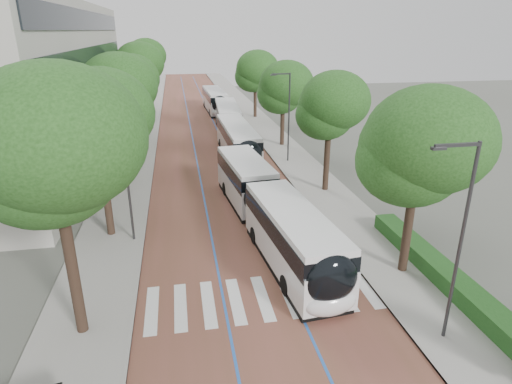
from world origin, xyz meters
TOP-DOWN VIEW (x-y plane):
  - ground at (0.00, 0.00)m, footprint 160.00×160.00m
  - road at (0.00, 40.00)m, footprint 11.00×140.00m
  - sidewalk_left at (-7.50, 40.00)m, footprint 4.00×140.00m
  - sidewalk_right at (7.50, 40.00)m, footprint 4.00×140.00m
  - kerb_left at (-5.60, 40.00)m, footprint 0.20×140.00m
  - kerb_right at (5.60, 40.00)m, footprint 0.20×140.00m
  - zebra_crossing at (0.20, 1.00)m, footprint 10.55×3.60m
  - lane_line_left at (-1.60, 40.00)m, footprint 0.12×126.00m
  - lane_line_right at (1.60, 40.00)m, footprint 0.12×126.00m
  - hedge at (9.10, 0.00)m, footprint 1.20×14.00m
  - streetlight_near at (6.62, -3.00)m, footprint 1.82×0.20m
  - streetlight_far at (6.62, 22.00)m, footprint 1.82×0.20m
  - lamp_post_left at (-6.10, 8.00)m, footprint 0.14×0.14m
  - trees_left at (-7.50, 25.00)m, footprint 6.09×61.05m
  - trees_right at (7.70, 22.52)m, footprint 5.87×47.85m
  - lead_bus at (1.88, 7.28)m, footprint 4.23×18.55m
  - bus_queued_0 at (2.36, 23.77)m, footprint 2.76×12.44m
  - bus_queued_1 at (2.84, 35.80)m, footprint 3.18×12.51m
  - bus_queued_2 at (2.58, 49.41)m, footprint 2.91×12.47m

SIDE VIEW (x-z plane):
  - ground at x=0.00m, z-range 0.00..0.00m
  - road at x=0.00m, z-range 0.00..0.02m
  - lane_line_left at x=-1.60m, z-range 0.02..0.03m
  - lane_line_right at x=1.60m, z-range 0.02..0.03m
  - zebra_crossing at x=0.20m, z-range 0.02..0.03m
  - sidewalk_left at x=-7.50m, z-range 0.00..0.12m
  - sidewalk_right at x=7.50m, z-range 0.00..0.12m
  - kerb_left at x=-5.60m, z-range -0.01..0.13m
  - kerb_right at x=5.60m, z-range -0.01..0.13m
  - hedge at x=9.10m, z-range 0.12..0.92m
  - bus_queued_0 at x=2.36m, z-range 0.02..3.22m
  - bus_queued_1 at x=2.84m, z-range 0.02..3.22m
  - bus_queued_2 at x=2.58m, z-range 0.02..3.22m
  - lead_bus at x=1.88m, z-range 0.03..3.23m
  - lamp_post_left at x=-6.10m, z-range 0.12..8.12m
  - streetlight_near at x=6.62m, z-range 0.82..8.82m
  - streetlight_far at x=6.62m, z-range 0.82..8.82m
  - trees_right at x=7.70m, z-range 1.71..10.54m
  - trees_left at x=-7.50m, z-range 2.08..12.25m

